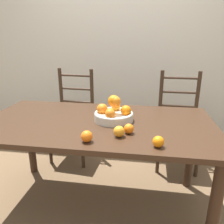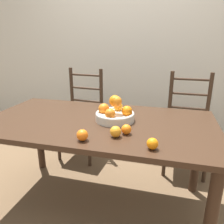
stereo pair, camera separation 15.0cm
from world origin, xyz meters
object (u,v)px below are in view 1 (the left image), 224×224
orange_loose_2 (119,131)px  orange_loose_3 (129,129)px  chair_left (73,117)px  chair_right (178,123)px  fruit_bowl (114,113)px  orange_loose_1 (87,136)px  orange_loose_0 (158,142)px

orange_loose_2 → orange_loose_3: size_ratio=1.09×
chair_left → chair_right: 1.15m
orange_loose_2 → chair_left: chair_left is taller
fruit_bowl → chair_right: bearing=51.5°
fruit_bowl → chair_left: (-0.57, 0.73, -0.32)m
orange_loose_3 → chair_right: 1.09m
orange_loose_1 → orange_loose_3: size_ratio=1.08×
chair_left → orange_loose_2: bearing=-52.7°
orange_loose_3 → orange_loose_0: bearing=-42.5°
fruit_bowl → orange_loose_1: (-0.10, -0.38, -0.02)m
orange_loose_0 → orange_loose_2: size_ratio=0.92×
orange_loose_0 → orange_loose_1: (-0.41, 0.00, 0.00)m
orange_loose_2 → orange_loose_3: (0.06, 0.06, -0.00)m
orange_loose_0 → orange_loose_3: bearing=137.5°
orange_loose_2 → orange_loose_3: orange_loose_2 is taller
fruit_bowl → chair_right: 0.98m
fruit_bowl → orange_loose_0: fruit_bowl is taller
orange_loose_3 → chair_left: (-0.70, 0.95, -0.30)m
fruit_bowl → chair_right: chair_right is taller
orange_loose_0 → chair_left: size_ratio=0.06×
fruit_bowl → orange_loose_3: fruit_bowl is taller
orange_loose_2 → orange_loose_1: bearing=-150.6°
fruit_bowl → orange_loose_2: 0.29m
orange_loose_0 → chair_right: bearing=76.1°
orange_loose_0 → fruit_bowl: bearing=128.8°
orange_loose_2 → chair_right: chair_right is taller
orange_loose_1 → chair_left: (-0.47, 1.11, -0.30)m
chair_left → orange_loose_1: bearing=-62.4°
orange_loose_3 → orange_loose_2: bearing=-133.2°
orange_loose_2 → chair_right: bearing=63.3°
orange_loose_1 → chair_right: 1.33m
orange_loose_0 → chair_right: 1.18m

